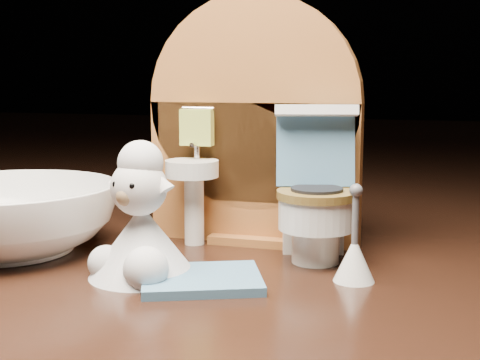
% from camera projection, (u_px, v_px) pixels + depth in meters
% --- Properties ---
extents(backdrop_panel, '(0.13, 0.05, 0.15)m').
position_uv_depth(backdrop_panel, '(253.00, 135.00, 0.41)').
color(backdrop_panel, '#A1602C').
rests_on(backdrop_panel, ground).
extents(toy_toilet, '(0.05, 0.06, 0.09)m').
position_uv_depth(toy_toilet, '(315.00, 203.00, 0.37)').
color(toy_toilet, white).
rests_on(toy_toilet, ground).
extents(bath_mat, '(0.07, 0.07, 0.00)m').
position_uv_depth(bath_mat, '(202.00, 279.00, 0.33)').
color(bath_mat, teal).
rests_on(bath_mat, ground).
extents(toilet_brush, '(0.02, 0.02, 0.05)m').
position_uv_depth(toilet_brush, '(354.00, 256.00, 0.33)').
color(toilet_brush, white).
rests_on(toilet_brush, ground).
extents(plush_lamb, '(0.06, 0.06, 0.07)m').
position_uv_depth(plush_lamb, '(140.00, 229.00, 0.34)').
color(plush_lamb, silver).
rests_on(plush_lamb, ground).
extents(ceramic_bowl, '(0.16, 0.16, 0.04)m').
position_uv_depth(ceramic_bowl, '(9.00, 218.00, 0.39)').
color(ceramic_bowl, white).
rests_on(ceramic_bowl, ground).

